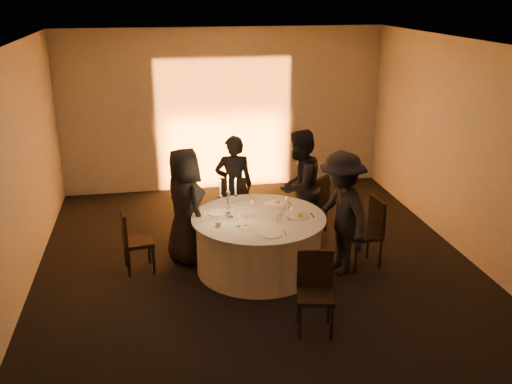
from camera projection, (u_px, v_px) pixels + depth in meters
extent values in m
plane|color=black|center=(259.00, 268.00, 7.86)|extent=(7.00, 7.00, 0.00)
plane|color=silver|center=(259.00, 45.00, 6.84)|extent=(7.00, 7.00, 0.00)
plane|color=#ABA79F|center=(224.00, 110.00, 10.59)|extent=(7.00, 0.00, 7.00)
plane|color=#ABA79F|center=(349.00, 304.00, 4.11)|extent=(7.00, 0.00, 7.00)
plane|color=#ABA79F|center=(14.00, 178.00, 6.84)|extent=(0.00, 7.00, 7.00)
plane|color=#ABA79F|center=(472.00, 153.00, 7.86)|extent=(0.00, 7.00, 7.00)
cube|color=black|center=(227.00, 189.00, 10.80)|extent=(0.25, 0.12, 0.10)
cylinder|color=black|center=(259.00, 267.00, 7.85)|extent=(0.60, 0.60, 0.03)
cylinder|color=black|center=(259.00, 244.00, 7.73)|extent=(0.20, 0.20, 0.75)
cylinder|color=silver|center=(259.00, 244.00, 7.73)|extent=(1.68, 1.68, 0.75)
cylinder|color=silver|center=(259.00, 217.00, 7.60)|extent=(1.80, 1.80, 0.02)
cube|color=black|center=(138.00, 242.00, 7.68)|extent=(0.44, 0.44, 0.05)
cube|color=black|center=(124.00, 228.00, 7.54)|extent=(0.10, 0.38, 0.44)
cylinder|color=black|center=(153.00, 260.00, 7.66)|extent=(0.04, 0.04, 0.41)
cylinder|color=black|center=(149.00, 250.00, 7.95)|extent=(0.04, 0.04, 0.41)
cylinder|color=black|center=(129.00, 263.00, 7.55)|extent=(0.04, 0.04, 0.41)
cylinder|color=black|center=(126.00, 253.00, 7.84)|extent=(0.04, 0.04, 0.41)
cube|color=black|center=(233.00, 204.00, 8.95)|extent=(0.45, 0.45, 0.05)
cube|color=black|center=(233.00, 193.00, 8.69)|extent=(0.41, 0.09, 0.47)
cylinder|color=black|center=(243.00, 213.00, 9.20)|extent=(0.04, 0.04, 0.44)
cylinder|color=black|center=(222.00, 213.00, 9.18)|extent=(0.04, 0.04, 0.44)
cylinder|color=black|center=(244.00, 221.00, 8.87)|extent=(0.04, 0.04, 0.44)
cylinder|color=black|center=(222.00, 222.00, 8.85)|extent=(0.04, 0.04, 0.44)
cube|color=black|center=(311.00, 205.00, 8.87)|extent=(0.59, 0.59, 0.05)
cube|color=black|center=(322.00, 192.00, 8.68)|extent=(0.33, 0.32, 0.48)
cylinder|color=black|center=(306.00, 213.00, 9.18)|extent=(0.04, 0.04, 0.45)
cylinder|color=black|center=(295.00, 220.00, 8.91)|extent=(0.04, 0.04, 0.45)
cylinder|color=black|center=(326.00, 218.00, 8.99)|extent=(0.04, 0.04, 0.45)
cylinder|color=black|center=(314.00, 225.00, 8.71)|extent=(0.04, 0.04, 0.45)
cube|color=black|center=(363.00, 235.00, 7.80)|extent=(0.46, 0.46, 0.05)
cube|color=black|center=(377.00, 216.00, 7.76)|extent=(0.09, 0.42, 0.48)
cylinder|color=black|center=(345.00, 247.00, 7.99)|extent=(0.04, 0.04, 0.45)
cylinder|color=black|center=(356.00, 258.00, 7.67)|extent=(0.04, 0.04, 0.45)
cylinder|color=black|center=(368.00, 243.00, 8.09)|extent=(0.04, 0.04, 0.45)
cylinder|color=black|center=(380.00, 254.00, 7.76)|extent=(0.04, 0.04, 0.45)
cube|color=black|center=(315.00, 296.00, 6.29)|extent=(0.48, 0.48, 0.05)
cube|color=black|center=(315.00, 269.00, 6.37)|extent=(0.40, 0.12, 0.46)
cylinder|color=black|center=(300.00, 322.00, 6.20)|extent=(0.04, 0.04, 0.43)
cylinder|color=black|center=(332.00, 323.00, 6.20)|extent=(0.04, 0.04, 0.43)
cylinder|color=black|center=(299.00, 306.00, 6.53)|extent=(0.04, 0.04, 0.43)
cylinder|color=black|center=(329.00, 306.00, 6.52)|extent=(0.04, 0.04, 0.43)
imported|color=black|center=(185.00, 206.00, 7.83)|extent=(0.81, 0.95, 1.64)
imported|color=black|center=(234.00, 186.00, 8.72)|extent=(0.62, 0.45, 1.59)
imported|color=black|center=(299.00, 186.00, 8.49)|extent=(1.05, 1.04, 1.72)
imported|color=black|center=(341.00, 213.00, 7.52)|extent=(0.85, 1.20, 1.68)
cylinder|color=silver|center=(217.00, 213.00, 7.70)|extent=(0.26, 0.26, 0.01)
cube|color=#B9B9BE|center=(205.00, 214.00, 7.68)|extent=(0.01, 0.17, 0.01)
cube|color=#B9B9BE|center=(230.00, 212.00, 7.73)|extent=(0.02, 0.17, 0.01)
cylinder|color=silver|center=(240.00, 203.00, 8.06)|extent=(0.25, 0.25, 0.01)
cube|color=#B9B9BE|center=(228.00, 204.00, 8.03)|extent=(0.02, 0.17, 0.01)
cube|color=#B9B9BE|center=(252.00, 202.00, 8.09)|extent=(0.01, 0.17, 0.01)
cylinder|color=silver|center=(277.00, 203.00, 8.04)|extent=(0.28, 0.28, 0.01)
cube|color=#B9B9BE|center=(266.00, 204.00, 8.01)|extent=(0.02, 0.17, 0.01)
cube|color=#B9B9BE|center=(289.00, 203.00, 8.07)|extent=(0.01, 0.17, 0.01)
sphere|color=gold|center=(277.00, 201.00, 8.03)|extent=(0.07, 0.07, 0.07)
cylinder|color=silver|center=(300.00, 216.00, 7.59)|extent=(0.26, 0.26, 0.01)
cube|color=#B9B9BE|center=(288.00, 217.00, 7.56)|extent=(0.02, 0.17, 0.01)
cube|color=#B9B9BE|center=(312.00, 215.00, 7.62)|extent=(0.01, 0.17, 0.01)
sphere|color=gold|center=(300.00, 213.00, 7.58)|extent=(0.07, 0.07, 0.07)
cylinder|color=silver|center=(272.00, 234.00, 7.04)|extent=(0.26, 0.26, 0.01)
cube|color=#B9B9BE|center=(258.00, 235.00, 7.01)|extent=(0.02, 0.17, 0.01)
cube|color=#B9B9BE|center=(285.00, 233.00, 7.07)|extent=(0.02, 0.17, 0.01)
cylinder|color=silver|center=(218.00, 226.00, 7.29)|extent=(0.11, 0.11, 0.01)
cylinder|color=silver|center=(218.00, 224.00, 7.28)|extent=(0.07, 0.07, 0.06)
cylinder|color=white|center=(229.00, 217.00, 7.55)|extent=(0.12, 0.12, 0.02)
sphere|color=white|center=(228.00, 214.00, 7.53)|extent=(0.07, 0.07, 0.07)
cylinder|color=white|center=(228.00, 205.00, 7.49)|extent=(0.02, 0.02, 0.32)
cylinder|color=white|center=(228.00, 193.00, 7.43)|extent=(0.05, 0.05, 0.03)
cylinder|color=white|center=(228.00, 185.00, 7.39)|extent=(0.02, 0.02, 0.21)
cone|color=orange|center=(228.00, 176.00, 7.35)|extent=(0.02, 0.02, 0.03)
cylinder|color=white|center=(224.00, 198.00, 7.45)|extent=(0.11, 0.02, 0.08)
cylinder|color=white|center=(220.00, 196.00, 7.43)|extent=(0.05, 0.05, 0.03)
cylinder|color=white|center=(220.00, 189.00, 7.39)|extent=(0.02, 0.02, 0.21)
cone|color=orange|center=(220.00, 180.00, 7.35)|extent=(0.02, 0.02, 0.03)
cylinder|color=white|center=(232.00, 198.00, 7.46)|extent=(0.11, 0.02, 0.08)
cylinder|color=white|center=(236.00, 195.00, 7.46)|extent=(0.05, 0.05, 0.03)
cylinder|color=white|center=(236.00, 188.00, 7.43)|extent=(0.02, 0.02, 0.21)
cone|color=orange|center=(236.00, 179.00, 7.38)|extent=(0.02, 0.02, 0.03)
cylinder|color=silver|center=(285.00, 209.00, 7.85)|extent=(0.06, 0.06, 0.01)
cylinder|color=silver|center=(285.00, 206.00, 7.83)|extent=(0.01, 0.01, 0.10)
cone|color=silver|center=(285.00, 200.00, 7.80)|extent=(0.07, 0.07, 0.09)
cylinder|color=silver|center=(229.00, 208.00, 7.90)|extent=(0.06, 0.06, 0.01)
cylinder|color=silver|center=(229.00, 204.00, 7.88)|extent=(0.01, 0.01, 0.10)
cone|color=silver|center=(229.00, 198.00, 7.85)|extent=(0.07, 0.07, 0.09)
cylinder|color=silver|center=(238.00, 226.00, 7.28)|extent=(0.06, 0.06, 0.01)
cylinder|color=silver|center=(238.00, 223.00, 7.27)|extent=(0.01, 0.01, 0.10)
cone|color=silver|center=(238.00, 216.00, 7.24)|extent=(0.07, 0.07, 0.09)
cylinder|color=silver|center=(246.00, 225.00, 7.32)|extent=(0.06, 0.06, 0.01)
cylinder|color=silver|center=(246.00, 221.00, 7.30)|extent=(0.01, 0.01, 0.10)
cone|color=silver|center=(246.00, 215.00, 7.27)|extent=(0.07, 0.07, 0.09)
cylinder|color=silver|center=(290.00, 220.00, 7.50)|extent=(0.06, 0.06, 0.01)
cylinder|color=silver|center=(290.00, 216.00, 7.48)|extent=(0.01, 0.01, 0.10)
cone|color=silver|center=(290.00, 210.00, 7.45)|extent=(0.07, 0.07, 0.09)
cylinder|color=silver|center=(282.00, 212.00, 7.65)|extent=(0.07, 0.07, 0.09)
cylinder|color=silver|center=(279.00, 218.00, 7.45)|extent=(0.07, 0.07, 0.09)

